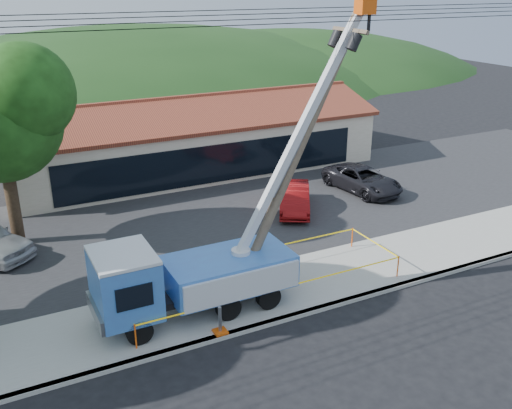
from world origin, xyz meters
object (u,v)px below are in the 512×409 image
(utility_truck, at_px, (191,272))
(car_dark, at_px, (361,192))
(car_red, at_px, (294,212))
(leaning_pole, at_px, (301,144))

(utility_truck, xyz_separation_m, car_dark, (13.03, 7.56, -1.73))
(utility_truck, relative_size, car_red, 2.46)
(utility_truck, distance_m, leaning_pole, 5.92)
(car_dark, bearing_deg, leaning_pole, -145.70)
(car_red, bearing_deg, leaning_pole, -90.17)
(leaning_pole, relative_size, car_red, 2.43)
(utility_truck, distance_m, car_red, 10.71)
(leaning_pole, bearing_deg, car_red, 60.57)
(car_red, height_order, car_dark, car_red)
(leaning_pole, bearing_deg, car_dark, 40.90)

